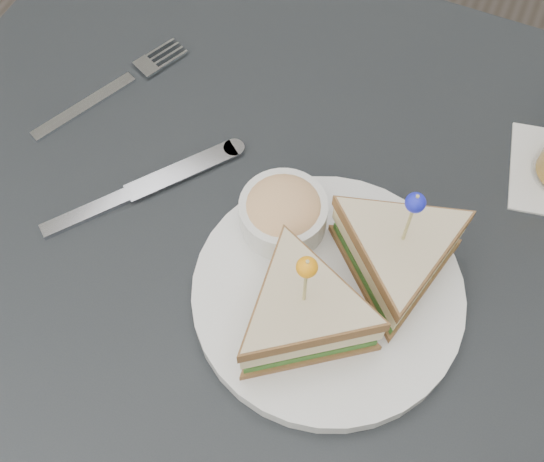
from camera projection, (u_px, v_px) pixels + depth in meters
The scene contains 5 objects.
ground_plane at pixel (265, 442), 1.28m from camera, with size 3.50×3.50×0.00m, color #3F3833.
table at pixel (259, 296), 0.69m from camera, with size 0.80×0.80×0.75m.
plate_meal at pixel (338, 279), 0.57m from camera, with size 0.27×0.27×0.14m.
cutlery_fork at pixel (118, 85), 0.73m from camera, with size 0.10×0.18×0.01m.
cutlery_knife at pixel (137, 191), 0.66m from camera, with size 0.14×0.18×0.01m.
Camera 1 is at (0.13, -0.25, 1.31)m, focal length 45.00 mm.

